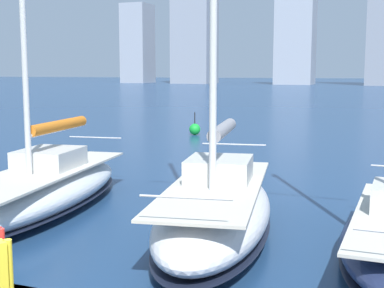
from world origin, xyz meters
TOP-DOWN VIEW (x-y plane):
  - city_skyline at (1.39, -156.78)m, footprint 162.90×23.47m
  - sailboat_grey at (-0.82, -6.43)m, footprint 3.70×7.75m
  - sailboat_orange at (4.66, -7.22)m, footprint 3.72×8.77m
  - channel_buoy at (7.08, -25.82)m, footprint 0.70×0.70m

SIDE VIEW (x-z plane):
  - channel_buoy at x=7.08m, z-range -0.34..1.06m
  - sailboat_orange at x=4.66m, z-range -5.28..6.63m
  - sailboat_grey at x=-0.82m, z-range -5.48..7.03m
  - city_skyline at x=1.39m, z-range -3.46..44.48m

